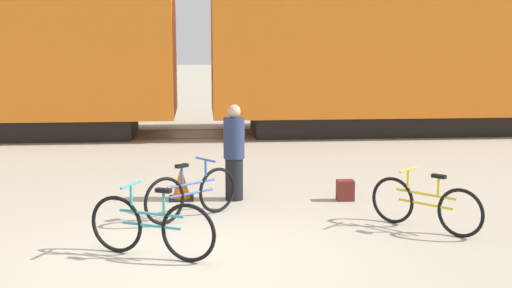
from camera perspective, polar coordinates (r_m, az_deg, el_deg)
The scene contains 10 objects.
ground_plane at distance 8.97m, azimuth -5.44°, elevation -9.19°, with size 80.00×80.00×0.00m, color #B2A893.
freight_train at distance 18.41m, azimuth -5.07°, elevation 9.20°, with size 55.92×2.92×5.20m.
rail_near at distance 17.93m, azimuth -4.96°, elevation 0.45°, with size 67.92×0.07×0.01m, color #4C4238.
rail_far at distance 19.35m, azimuth -4.93°, elevation 1.14°, with size 67.92×0.07×0.01m, color #4C4238.
bicycle_teal at distance 9.00m, azimuth -8.35°, elevation -6.57°, with size 1.60×0.81×0.92m.
bicycle_blue at distance 10.67m, azimuth -5.17°, elevation -4.00°, with size 1.36×1.08×0.87m.
bicycle_yellow at distance 10.32m, azimuth 13.40°, elevation -4.76°, with size 1.25×1.28×0.85m.
person_in_navy at distance 11.65m, azimuth -1.77°, elevation -0.69°, with size 0.34×0.34×1.58m.
backpack at distance 11.81m, azimuth 7.15°, elevation -3.70°, with size 0.28×0.20×0.34m.
traffic_cone at distance 11.83m, azimuth -6.00°, elevation -3.22°, with size 0.40×0.40×0.55m.
Camera 1 is at (0.18, -8.48, 2.91)m, focal length 50.00 mm.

